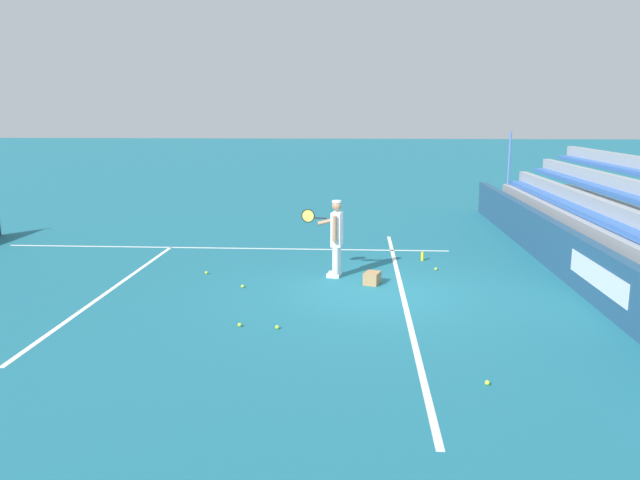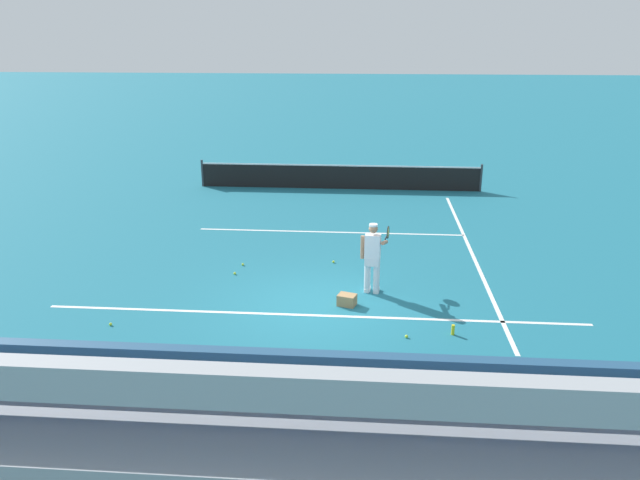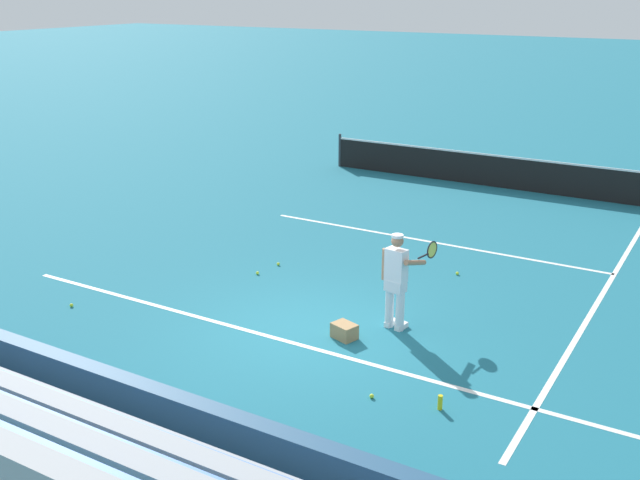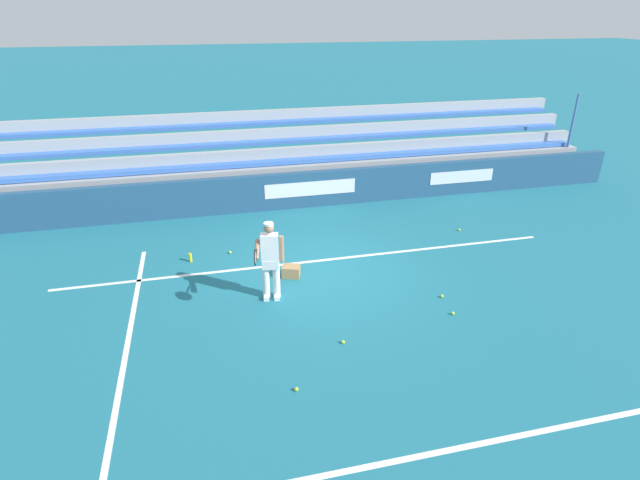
% 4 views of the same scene
% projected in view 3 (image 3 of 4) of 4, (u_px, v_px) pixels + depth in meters
% --- Properties ---
extents(ground_plane, '(160.00, 160.00, 0.00)m').
position_uv_depth(ground_plane, '(305.00, 331.00, 12.91)').
color(ground_plane, '#1E6B7F').
extents(court_baseline_white, '(12.00, 0.10, 0.01)m').
position_uv_depth(court_baseline_white, '(289.00, 342.00, 12.50)').
color(court_baseline_white, white).
rests_on(court_baseline_white, ground).
extents(court_sideline_white, '(0.10, 12.00, 0.01)m').
position_uv_depth(court_sideline_white, '(599.00, 299.00, 14.19)').
color(court_sideline_white, white).
rests_on(court_sideline_white, ground).
extents(court_service_line_white, '(8.22, 0.10, 0.01)m').
position_uv_depth(court_service_line_white, '(429.00, 241.00, 17.39)').
color(court_service_line_white, white).
rests_on(court_service_line_white, ground).
extents(back_wall_sponsor_board, '(22.07, 0.25, 1.10)m').
position_uv_depth(back_wall_sponsor_board, '(129.00, 416.00, 9.34)').
color(back_wall_sponsor_board, navy).
rests_on(back_wall_sponsor_board, ground).
extents(tennis_player, '(0.69, 0.96, 1.71)m').
position_uv_depth(tennis_player, '(397.00, 280.00, 12.73)').
color(tennis_player, silver).
rests_on(tennis_player, ground).
extents(ball_box_cardboard, '(0.47, 0.41, 0.26)m').
position_uv_depth(ball_box_cardboard, '(344.00, 331.00, 12.60)').
color(ball_box_cardboard, '#A87F51').
rests_on(ball_box_cardboard, ground).
extents(tennis_ball_on_baseline, '(0.07, 0.07, 0.07)m').
position_uv_depth(tennis_ball_on_baseline, '(457.00, 273.00, 15.38)').
color(tennis_ball_on_baseline, '#CCE533').
rests_on(tennis_ball_on_baseline, ground).
extents(tennis_ball_far_left, '(0.07, 0.07, 0.07)m').
position_uv_depth(tennis_ball_far_left, '(372.00, 396.00, 10.79)').
color(tennis_ball_far_left, '#CCE533').
rests_on(tennis_ball_far_left, ground).
extents(tennis_ball_far_right, '(0.07, 0.07, 0.07)m').
position_uv_depth(tennis_ball_far_right, '(257.00, 273.00, 15.40)').
color(tennis_ball_far_right, '#CCE533').
rests_on(tennis_ball_far_right, ground).
extents(tennis_ball_stray_back, '(0.07, 0.07, 0.07)m').
position_uv_depth(tennis_ball_stray_back, '(71.00, 305.00, 13.85)').
color(tennis_ball_stray_back, '#CCE533').
rests_on(tennis_ball_stray_back, ground).
extents(tennis_ball_midcourt, '(0.07, 0.07, 0.07)m').
position_uv_depth(tennis_ball_midcourt, '(278.00, 264.00, 15.90)').
color(tennis_ball_midcourt, '#CCE533').
rests_on(tennis_ball_midcourt, ground).
extents(tennis_ball_by_box, '(0.07, 0.07, 0.07)m').
position_uv_depth(tennis_ball_by_box, '(389.00, 279.00, 15.06)').
color(tennis_ball_by_box, '#CCE533').
rests_on(tennis_ball_by_box, ground).
extents(water_bottle, '(0.07, 0.07, 0.22)m').
position_uv_depth(water_bottle, '(440.00, 402.00, 10.48)').
color(water_bottle, yellow).
rests_on(water_bottle, ground).
extents(tennis_net, '(11.09, 0.09, 1.07)m').
position_uv_depth(tennis_net, '(504.00, 172.00, 21.82)').
color(tennis_net, '#33383D').
rests_on(tennis_net, ground).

